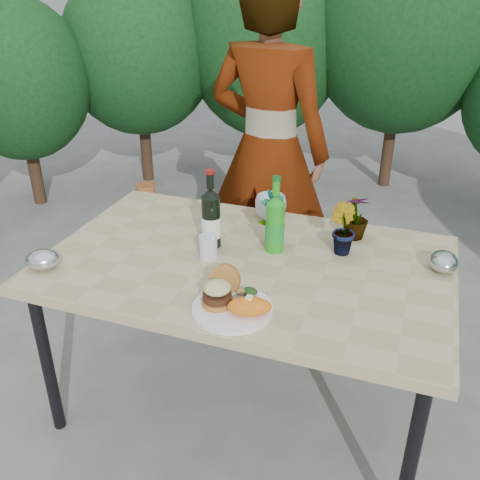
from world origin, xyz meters
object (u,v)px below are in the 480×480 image
(dinner_plate, at_px, (232,309))
(person, at_px, (269,151))
(wine_bottle, at_px, (211,219))
(patio_table, at_px, (247,272))

(dinner_plate, relative_size, person, 0.15)
(dinner_plate, bearing_deg, wine_bottle, 120.62)
(patio_table, xyz_separation_m, dinner_plate, (0.07, -0.35, 0.06))
(dinner_plate, distance_m, wine_bottle, 0.50)
(patio_table, xyz_separation_m, person, (-0.18, 0.87, 0.23))
(patio_table, bearing_deg, wine_bottle, 158.63)
(patio_table, distance_m, wine_bottle, 0.26)
(wine_bottle, xyz_separation_m, person, (0.00, 0.80, 0.05))
(person, bearing_deg, patio_table, 108.58)
(wine_bottle, relative_size, person, 0.18)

